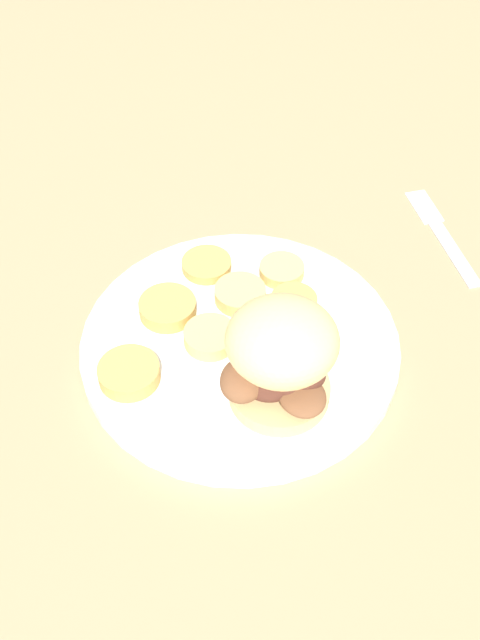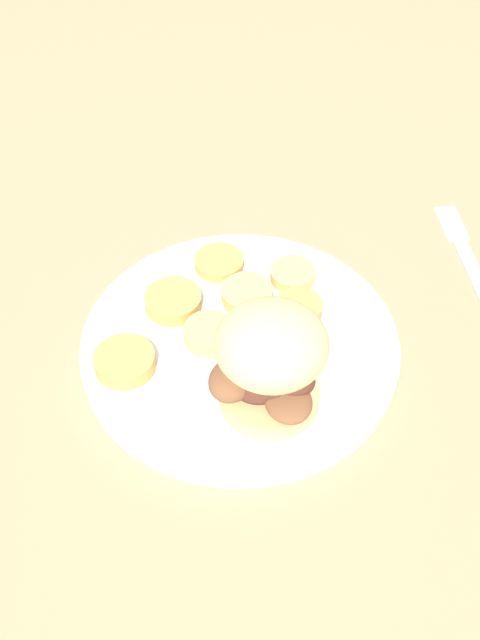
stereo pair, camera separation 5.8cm
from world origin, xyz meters
TOP-DOWN VIEW (x-y plane):
  - ground_plane at (0.00, 0.00)m, footprint 4.00×4.00m
  - dinner_plate at (0.00, 0.00)m, footprint 0.29×0.29m
  - sandwich at (0.07, -0.03)m, footprint 0.10×0.10m
  - potato_round_0 at (-0.02, -0.02)m, footprint 0.05×0.05m
  - potato_round_1 at (0.01, 0.06)m, footprint 0.04×0.04m
  - potato_round_2 at (-0.04, -0.10)m, footprint 0.05×0.05m
  - potato_round_3 at (-0.07, -0.02)m, footprint 0.05×0.05m
  - potato_round_4 at (-0.03, 0.09)m, footprint 0.04×0.04m
  - potato_round_5 at (-0.09, 0.05)m, footprint 0.05×0.05m
  - potato_round_6 at (-0.03, 0.04)m, footprint 0.05×0.05m
  - fork at (0.05, 0.27)m, footprint 0.14×0.11m

SIDE VIEW (x-z plane):
  - ground_plane at x=0.00m, z-range 0.00..0.00m
  - fork at x=0.05m, z-range 0.00..0.00m
  - dinner_plate at x=0.00m, z-range 0.00..0.02m
  - potato_round_5 at x=-0.09m, z-range 0.02..0.02m
  - potato_round_4 at x=-0.03m, z-range 0.02..0.03m
  - potato_round_0 at x=-0.02m, z-range 0.02..0.03m
  - potato_round_6 at x=-0.03m, z-range 0.02..0.03m
  - potato_round_1 at x=0.01m, z-range 0.02..0.03m
  - potato_round_3 at x=-0.07m, z-range 0.02..0.03m
  - potato_round_2 at x=-0.04m, z-range 0.02..0.03m
  - sandwich at x=0.07m, z-range 0.02..0.12m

